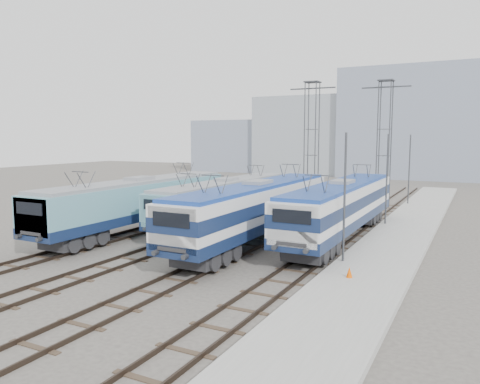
% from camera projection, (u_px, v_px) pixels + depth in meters
% --- Properties ---
extents(ground, '(160.00, 160.00, 0.00)m').
position_uv_depth(ground, '(185.00, 256.00, 26.74)').
color(ground, '#514C47').
extents(platform, '(4.00, 70.00, 0.30)m').
position_uv_depth(platform, '(394.00, 244.00, 29.13)').
color(platform, '#9E9E99').
rests_on(platform, ground).
extents(locomotive_far_left, '(2.91, 18.39, 3.46)m').
position_uv_depth(locomotive_far_left, '(138.00, 200.00, 33.19)').
color(locomotive_far_left, '#132246').
rests_on(locomotive_far_left, ground).
extents(locomotive_center_left, '(2.72, 17.15, 3.23)m').
position_uv_depth(locomotive_center_left, '(225.00, 199.00, 35.24)').
color(locomotive_center_left, '#132246').
rests_on(locomotive_center_left, ground).
extents(locomotive_center_right, '(2.96, 18.76, 3.53)m').
position_uv_depth(locomotive_center_right, '(257.00, 206.00, 29.66)').
color(locomotive_center_right, '#132246').
rests_on(locomotive_center_right, ground).
extents(locomotive_far_right, '(2.91, 18.40, 3.46)m').
position_uv_depth(locomotive_far_right, '(341.00, 205.00, 30.69)').
color(locomotive_far_right, '#132246').
rests_on(locomotive_far_right, ground).
extents(catenary_tower_west, '(4.50, 1.20, 12.00)m').
position_uv_depth(catenary_tower_west, '(312.00, 138.00, 45.37)').
color(catenary_tower_west, '#3F4247').
rests_on(catenary_tower_west, ground).
extents(catenary_tower_east, '(4.50, 1.20, 12.00)m').
position_uv_depth(catenary_tower_east, '(384.00, 138.00, 44.17)').
color(catenary_tower_east, '#3F4247').
rests_on(catenary_tower_east, ground).
extents(mast_front, '(0.12, 0.12, 7.00)m').
position_uv_depth(mast_front, '(344.00, 201.00, 24.17)').
color(mast_front, '#3F4247').
rests_on(mast_front, ground).
extents(mast_mid, '(0.12, 0.12, 7.00)m').
position_uv_depth(mast_mid, '(387.00, 181.00, 34.76)').
color(mast_mid, '#3F4247').
rests_on(mast_mid, ground).
extents(mast_rear, '(0.12, 0.12, 7.00)m').
position_uv_depth(mast_rear, '(409.00, 171.00, 45.34)').
color(mast_rear, '#3F4247').
rests_on(mast_rear, ground).
extents(safety_cone, '(0.29, 0.29, 0.50)m').
position_uv_depth(safety_cone, '(349.00, 272.00, 21.64)').
color(safety_cone, '#EA5100').
rests_on(safety_cone, platform).
extents(building_west, '(18.00, 12.00, 14.00)m').
position_uv_depth(building_west, '(309.00, 136.00, 87.00)').
color(building_west, '#929BA5').
rests_on(building_west, ground).
extents(building_center, '(22.00, 14.00, 18.00)m').
position_uv_depth(building_center, '(412.00, 124.00, 78.55)').
color(building_center, gray).
rests_on(building_center, ground).
extents(building_far_west, '(14.00, 10.00, 10.00)m').
position_uv_depth(building_far_west, '(234.00, 146.00, 94.53)').
color(building_far_west, gray).
rests_on(building_far_west, ground).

